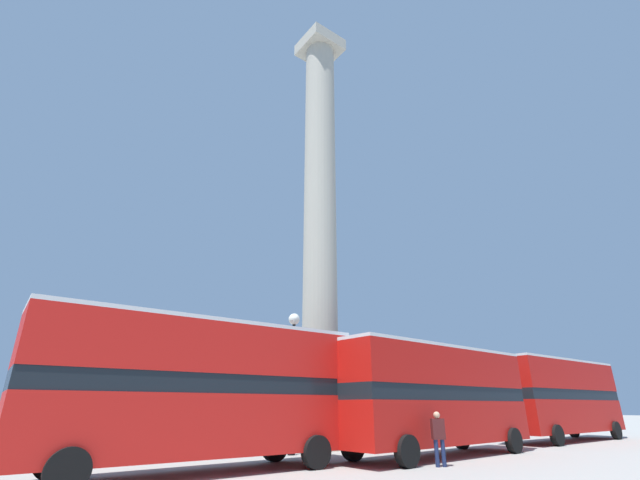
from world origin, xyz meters
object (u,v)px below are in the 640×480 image
monument_column (320,254)px  bus_c (559,396)px  bus_a (435,394)px  street_lamp (293,361)px  pedestrian_near_lamp (438,435)px  bus_b (202,387)px  equestrian_statue (89,410)px

monument_column → bus_c: 16.39m
bus_a → street_lamp: 6.11m
monument_column → street_lamp: monument_column is taller
monument_column → pedestrian_near_lamp: monument_column is taller
bus_b → street_lamp: size_ratio=1.73×
street_lamp → bus_b: bearing=-152.1°
bus_b → pedestrian_near_lamp: 8.00m
street_lamp → bus_c: bearing=-11.2°
bus_b → bus_c: bus_c is taller
bus_c → street_lamp: 17.02m
monument_column → bus_c: bearing=-24.3°
street_lamp → pedestrian_near_lamp: size_ratio=3.43×
monument_column → bus_a: monument_column is taller
bus_c → pedestrian_near_lamp: bearing=-170.3°
bus_a → bus_b: bearing=168.5°
bus_a → bus_b: bus_b is taller
bus_c → pedestrian_near_lamp: size_ratio=6.31×
bus_c → bus_a: bearing=-177.0°
bus_b → equestrian_statue: 8.47m
equestrian_statue → pedestrian_near_lamp: size_ratio=3.63×
equestrian_statue → monument_column: bearing=-8.7°
monument_column → pedestrian_near_lamp: size_ratio=16.12×
equestrian_statue → street_lamp: size_ratio=1.06×
monument_column → equestrian_statue: (-10.27, 2.86, -8.46)m
equestrian_statue → pedestrian_near_lamp: 14.50m
bus_a → bus_b: 9.62m
bus_a → street_lamp: bearing=132.9°
street_lamp → monument_column: bearing=37.6°
bus_b → bus_c: bearing=-1.2°
monument_column → equestrian_statue: size_ratio=4.44×
bus_b → equestrian_statue: (-1.57, 8.29, -0.73)m
bus_c → street_lamp: size_ratio=1.84×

